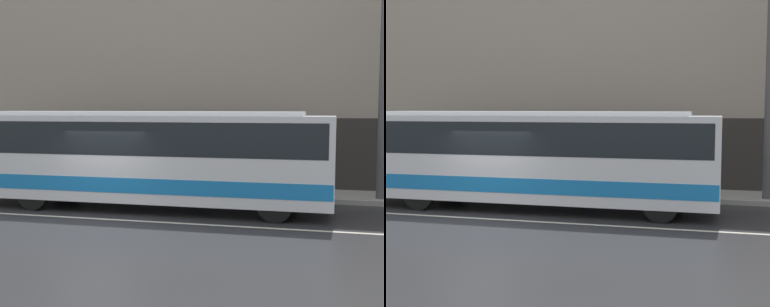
{
  "view_description": "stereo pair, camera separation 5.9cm",
  "coord_description": "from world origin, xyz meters",
  "views": [
    {
      "loc": [
        6.36,
        -14.01,
        3.21
      ],
      "look_at": [
        2.35,
        1.85,
        1.78
      ],
      "focal_mm": 50.0,
      "sensor_mm": 36.0,
      "label": 1
    },
    {
      "loc": [
        6.41,
        -14.0,
        3.21
      ],
      "look_at": [
        2.35,
        1.85,
        1.78
      ],
      "focal_mm": 50.0,
      "sensor_mm": 36.0,
      "label": 2
    }
  ],
  "objects": [
    {
      "name": "transit_bus",
      "position": [
        0.86,
        1.85,
        1.73
      ],
      "size": [
        11.5,
        2.51,
        3.07
      ],
      "color": "silver",
      "rests_on": "ground_plane"
    },
    {
      "name": "building_facade",
      "position": [
        0.0,
        6.42,
        5.55
      ],
      "size": [
        60.0,
        0.35,
        11.5
      ],
      "color": "gray",
      "rests_on": "ground_plane"
    },
    {
      "name": "pedestrian_waiting",
      "position": [
        2.0,
        4.88,
        0.95
      ],
      "size": [
        0.36,
        0.36,
        1.69
      ],
      "color": "navy",
      "rests_on": "sidewalk"
    },
    {
      "name": "utility_pole_near",
      "position": [
        8.14,
        4.62,
        4.0
      ],
      "size": [
        0.3,
        0.3,
        7.68
      ],
      "color": "#4C4C4F",
      "rests_on": "sidewalk"
    },
    {
      "name": "lane_stripe",
      "position": [
        0.0,
        0.0,
        0.0
      ],
      "size": [
        54.0,
        0.14,
        0.01
      ],
      "color": "beige",
      "rests_on": "ground_plane"
    },
    {
      "name": "ground_plane",
      "position": [
        0.0,
        0.0,
        0.0
      ],
      "size": [
        60.0,
        60.0,
        0.0
      ],
      "primitive_type": "plane",
      "color": "#2D2D30"
    },
    {
      "name": "sidewalk",
      "position": [
        0.0,
        5.14,
        0.08
      ],
      "size": [
        60.0,
        2.28,
        0.17
      ],
      "color": "#A09E99",
      "rests_on": "ground_plane"
    }
  ]
}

